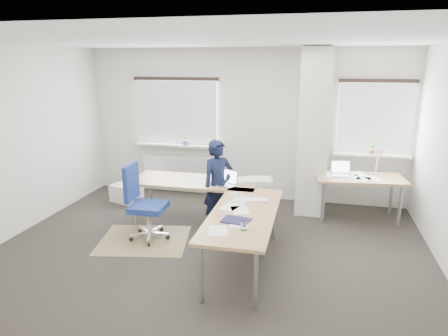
% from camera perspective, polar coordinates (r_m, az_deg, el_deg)
% --- Properties ---
extents(ground, '(6.00, 6.00, 0.00)m').
position_cam_1_polar(ground, '(5.60, -2.29, -12.13)').
color(ground, black).
rests_on(ground, ground).
extents(room_shell, '(6.04, 5.04, 2.82)m').
position_cam_1_polar(room_shell, '(5.44, 0.68, 6.47)').
color(room_shell, beige).
rests_on(room_shell, ground).
extents(floor_mat, '(1.45, 1.29, 0.01)m').
position_cam_1_polar(floor_mat, '(6.10, -11.33, -10.04)').
color(floor_mat, olive).
rests_on(floor_mat, ground).
extents(white_crate, '(0.63, 0.53, 0.32)m').
position_cam_1_polar(white_crate, '(7.73, -13.76, -3.49)').
color(white_crate, white).
rests_on(white_crate, ground).
extents(desk_main, '(2.42, 2.60, 0.96)m').
position_cam_1_polar(desk_main, '(5.68, -0.57, -4.14)').
color(desk_main, '#93613F').
rests_on(desk_main, ground).
extents(desk_side, '(1.47, 0.85, 1.22)m').
position_cam_1_polar(desk_side, '(6.90, 18.81, -1.55)').
color(desk_side, '#93613F').
rests_on(desk_side, ground).
extents(task_chair, '(0.61, 0.60, 1.13)m').
position_cam_1_polar(task_chair, '(6.04, -11.04, -7.06)').
color(task_chair, navy).
rests_on(task_chair, ground).
extents(person, '(0.61, 0.61, 1.42)m').
position_cam_1_polar(person, '(6.13, -0.83, -2.51)').
color(person, black).
rests_on(person, ground).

